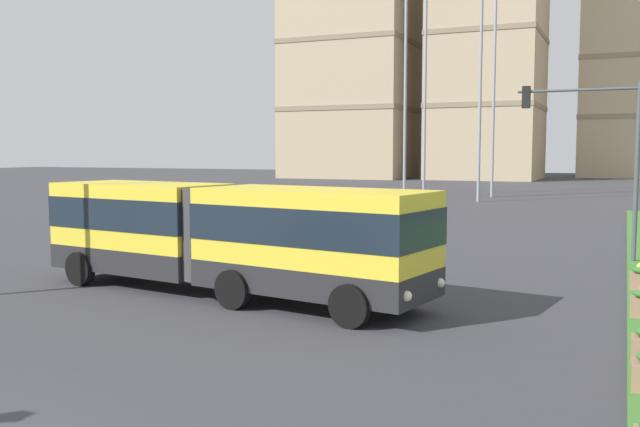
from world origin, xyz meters
TOP-DOWN VIEW (x-y plane):
  - articulated_bus at (-1.62, 11.50)m, footprint 12.05×4.31m
  - car_navy_sedan at (-6.04, 25.63)m, footprint 4.52×2.28m
  - traffic_light_far_right at (7.31, 22.00)m, footprint 4.18×0.28m
  - apartment_tower_west at (-30.00, 95.77)m, footprint 18.26×18.60m
  - apartment_tower_westcentre at (-10.26, 97.10)m, footprint 14.91×16.75m

SIDE VIEW (x-z plane):
  - car_navy_sedan at x=-6.04m, z-range -0.04..1.54m
  - articulated_bus at x=-1.62m, z-range 0.15..3.15m
  - traffic_light_far_right at x=7.31m, z-range 1.18..7.51m
  - apartment_tower_west at x=-30.00m, z-range 0.02..39.09m
  - apartment_tower_westcentre at x=-10.26m, z-range 0.02..39.42m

